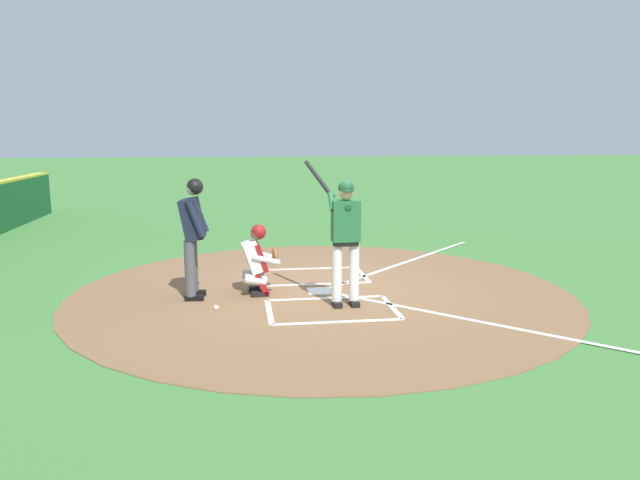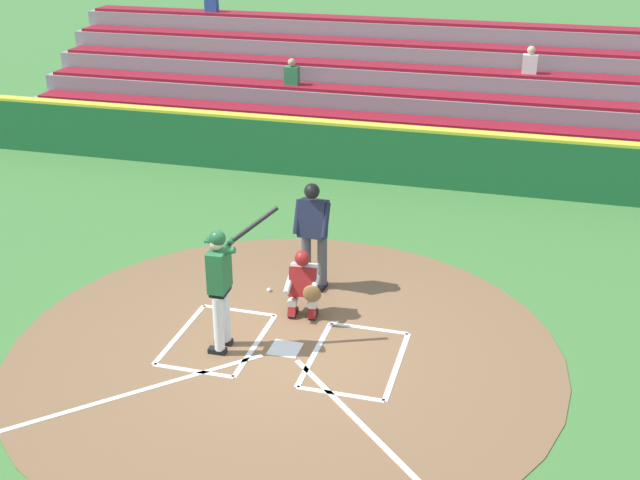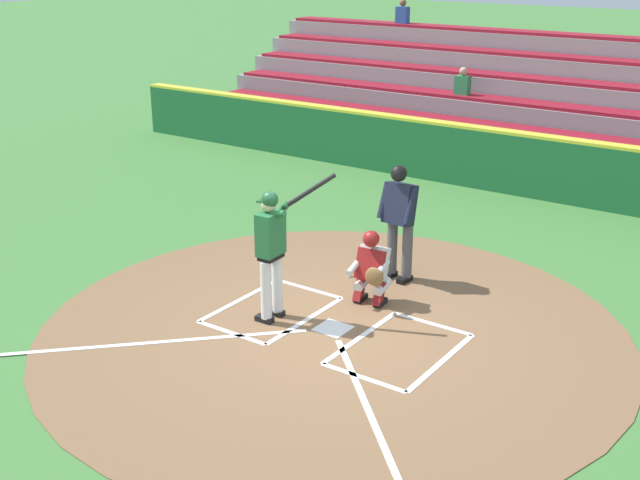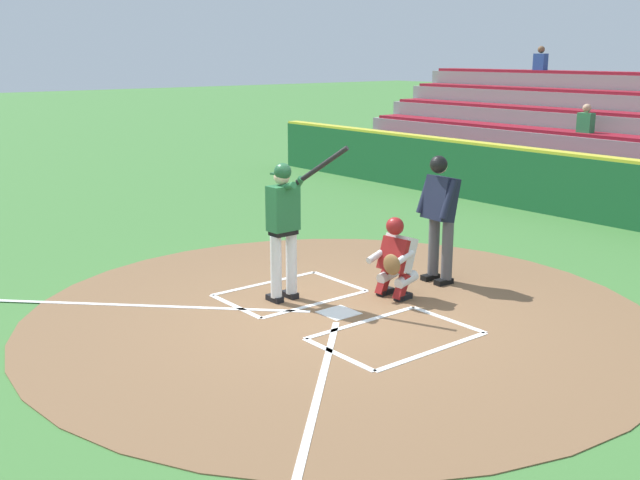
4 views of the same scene
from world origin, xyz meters
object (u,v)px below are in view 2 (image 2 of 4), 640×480
(plate_umpire, at_px, (313,228))
(baseball, at_px, (269,290))
(batter, at_px, (221,281))
(catcher, at_px, (304,283))

(plate_umpire, height_order, baseball, plate_umpire)
(batter, xyz_separation_m, plate_umpire, (-0.71, -2.22, -0.02))
(baseball, bearing_deg, plate_umpire, -152.79)
(catcher, distance_m, baseball, 1.16)
(catcher, height_order, plate_umpire, plate_umpire)
(batter, distance_m, baseball, 2.16)
(catcher, height_order, baseball, catcher)
(batter, height_order, plate_umpire, batter)
(catcher, xyz_separation_m, baseball, (0.79, -0.64, -0.55))
(batter, bearing_deg, catcher, -124.11)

